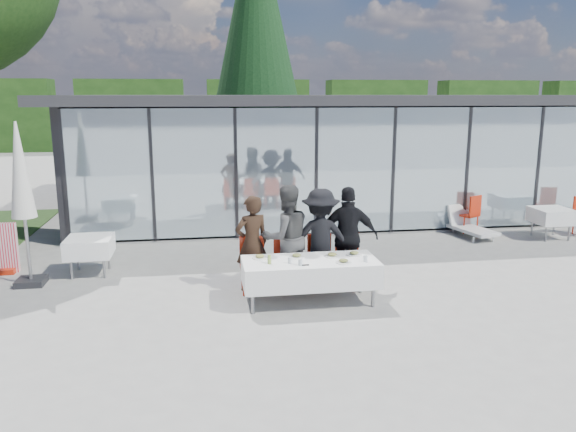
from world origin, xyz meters
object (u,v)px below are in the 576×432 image
object	(u,v)px
diner_a	(252,244)
conifer_tree	(256,26)
dining_table	(310,272)
diner_b	(286,237)
plate_d	(354,254)
plate_a	(260,257)
diner_d	(348,237)
diner_chair_a	(252,262)
market_umbrella	(21,181)
juice_bottle	(269,259)
diner_chair_c	(320,259)
diner_c	(320,238)
spare_chair_b	(471,212)
folded_eyeglasses	(305,265)
plate_extra	(344,261)
diner_chair_d	(348,257)
spare_table_right	(552,216)
diner_chair_b	(287,260)
plate_b	(297,256)
lounger	(469,225)
plate_c	(332,255)
spare_table_left	(89,247)

from	to	relation	value
diner_a	conifer_tree	bearing A→B (deg)	-115.60
dining_table	diner_b	distance (m)	0.92
diner_a	plate_d	size ratio (longest dim) A/B	6.61
plate_a	diner_d	bearing A→B (deg)	18.11
diner_chair_a	diner_a	bearing A→B (deg)	90.00
market_umbrella	juice_bottle	bearing A→B (deg)	-22.83
diner_chair_c	diner_c	bearing A→B (deg)	90.00
diner_d	spare_chair_b	xyz separation A→B (m)	(4.12, 3.44, -0.38)
market_umbrella	conifer_tree	world-z (taller)	conifer_tree
dining_table	folded_eyeglasses	size ratio (longest dim) A/B	16.14
diner_chair_a	plate_extra	bearing A→B (deg)	-34.99
plate_a	spare_chair_b	world-z (taller)	spare_chair_b
diner_chair_d	spare_chair_b	xyz separation A→B (m)	(4.12, 3.46, 0.00)
diner_c	juice_bottle	distance (m)	1.36
spare_chair_b	market_umbrella	bearing A→B (deg)	-165.70
spare_table_right	market_umbrella	distance (m)	11.83
diner_chair_b	plate_b	size ratio (longest dim) A/B	3.72
diner_a	lounger	bearing A→B (deg)	-170.29
diner_chair_a	conifer_tree	bearing A→B (deg)	83.82
plate_c	market_umbrella	bearing A→B (deg)	163.99
diner_b	plate_b	xyz separation A→B (m)	(0.09, -0.59, -0.18)
diner_a	spare_table_left	distance (m)	3.38
diner_b	plate_d	xyz separation A→B (m)	(1.09, -0.59, -0.18)
diner_chair_c	plate_extra	bearing A→B (deg)	-79.86
diner_b	spare_chair_b	distance (m)	6.30
diner_chair_c	conifer_tree	bearing A→B (deg)	89.41
diner_chair_d	conifer_tree	distance (m)	13.77
plate_c	conifer_tree	size ratio (longest dim) A/B	0.02
plate_c	spare_table_left	world-z (taller)	plate_c
diner_chair_b	plate_a	xyz separation A→B (m)	(-0.54, -0.53, 0.24)
dining_table	diner_chair_c	distance (m)	0.82
conifer_tree	dining_table	bearing A→B (deg)	-91.99
dining_table	diner_chair_b	distance (m)	0.80
spare_table_left	diner_a	bearing A→B (deg)	-24.62
diner_chair_d	plate_b	xyz separation A→B (m)	(-1.05, -0.57, 0.24)
diner_chair_a	juice_bottle	bearing A→B (deg)	-76.53
plate_extra	lounger	world-z (taller)	plate_extra
diner_d	plate_c	world-z (taller)	diner_d
diner_b	plate_c	world-z (taller)	diner_b
diner_c	plate_extra	bearing A→B (deg)	108.04
diner_chair_a	diner_chair_d	xyz separation A→B (m)	(1.76, 0.00, 0.00)
diner_chair_c	spare_table_right	xyz separation A→B (m)	(6.34, 2.67, 0.02)
diner_d	plate_c	bearing A→B (deg)	63.79
diner_chair_d	conifer_tree	size ratio (longest dim) A/B	0.09
juice_bottle	folded_eyeglasses	size ratio (longest dim) A/B	1.02
diner_b	diner_chair_d	world-z (taller)	diner_b
plate_c	lounger	world-z (taller)	plate_c
dining_table	lounger	distance (m)	6.22
spare_table_left	market_umbrella	xyz separation A→B (m)	(-0.98, -0.49, 1.40)
dining_table	spare_table_left	world-z (taller)	dining_table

